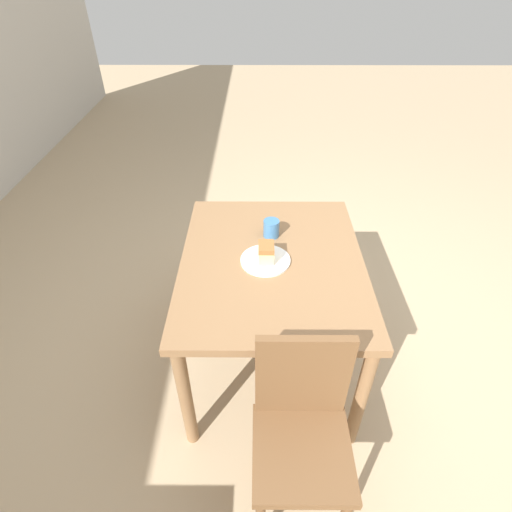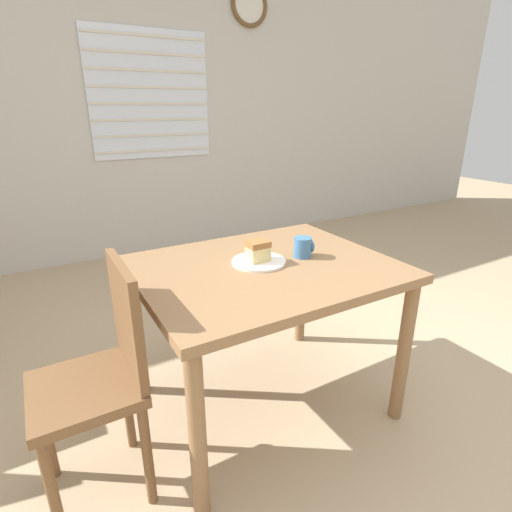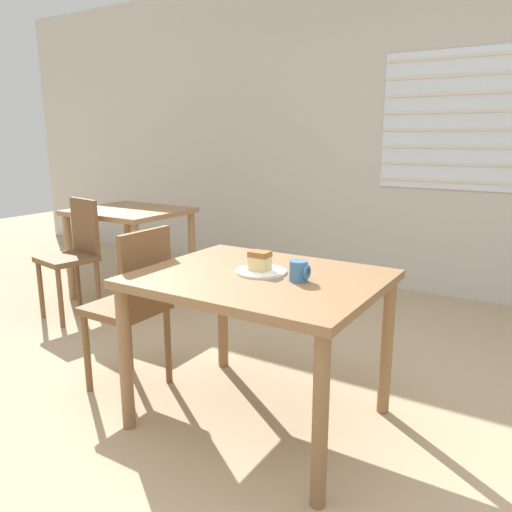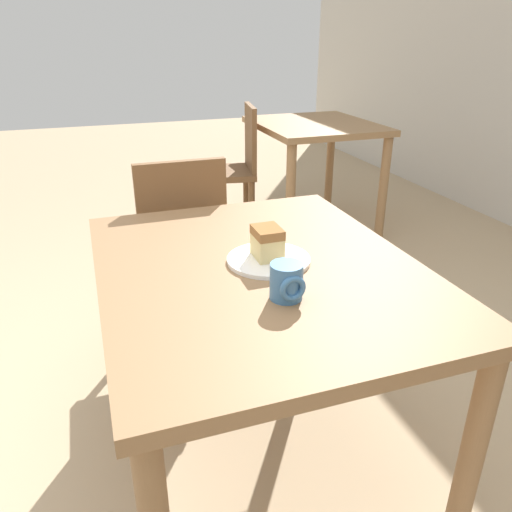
{
  "view_description": "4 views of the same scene",
  "coord_description": "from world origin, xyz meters",
  "px_view_note": "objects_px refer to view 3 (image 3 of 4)",
  "views": [
    {
      "loc": [
        -1.59,
        0.57,
        1.92
      ],
      "look_at": [
        -0.13,
        0.57,
        0.77
      ],
      "focal_mm": 28.0,
      "sensor_mm": 36.0,
      "label": 1
    },
    {
      "loc": [
        -0.94,
        -0.87,
        1.37
      ],
      "look_at": [
        -0.12,
        0.56,
        0.76
      ],
      "focal_mm": 28.0,
      "sensor_mm": 36.0,
      "label": 2
    },
    {
      "loc": [
        1.03,
        -1.37,
        1.35
      ],
      "look_at": [
        -0.14,
        0.52,
        0.81
      ],
      "focal_mm": 35.0,
      "sensor_mm": 36.0,
      "label": 3
    },
    {
      "loc": [
        1.08,
        0.08,
        1.33
      ],
      "look_at": [
        -0.13,
        0.5,
        0.75
      ],
      "focal_mm": 35.0,
      "sensor_mm": 36.0,
      "label": 4
    }
  ],
  "objects_px": {
    "coffee_mug": "(299,271)",
    "dining_table_near": "(260,295)",
    "dining_table_far": "(130,224)",
    "chair_far_corner": "(74,253)",
    "chair_near_window": "(133,303)",
    "plate": "(261,271)",
    "cake_slice": "(260,261)"
  },
  "relations": [
    {
      "from": "dining_table_near",
      "to": "plate",
      "type": "xyz_separation_m",
      "value": [
        -0.01,
        0.03,
        0.1
      ]
    },
    {
      "from": "chair_near_window",
      "to": "cake_slice",
      "type": "distance_m",
      "value": 0.77
    },
    {
      "from": "dining_table_far",
      "to": "chair_near_window",
      "type": "distance_m",
      "value": 1.69
    },
    {
      "from": "dining_table_far",
      "to": "cake_slice",
      "type": "xyz_separation_m",
      "value": [
        1.91,
        -1.05,
        0.16
      ]
    },
    {
      "from": "cake_slice",
      "to": "chair_far_corner",
      "type": "bearing_deg",
      "value": 165.91
    },
    {
      "from": "chair_far_corner",
      "to": "dining_table_near",
      "type": "bearing_deg",
      "value": -4.68
    },
    {
      "from": "dining_table_near",
      "to": "chair_near_window",
      "type": "relative_size",
      "value": 1.21
    },
    {
      "from": "dining_table_near",
      "to": "chair_near_window",
      "type": "xyz_separation_m",
      "value": [
        -0.72,
        -0.09,
        -0.14
      ]
    },
    {
      "from": "dining_table_far",
      "to": "chair_far_corner",
      "type": "relative_size",
      "value": 0.98
    },
    {
      "from": "chair_far_corner",
      "to": "plate",
      "type": "xyz_separation_m",
      "value": [
        1.94,
        -0.48,
        0.25
      ]
    },
    {
      "from": "chair_near_window",
      "to": "dining_table_far",
      "type": "bearing_deg",
      "value": -134.15
    },
    {
      "from": "dining_table_far",
      "to": "cake_slice",
      "type": "bearing_deg",
      "value": -28.75
    },
    {
      "from": "chair_near_window",
      "to": "coffee_mug",
      "type": "xyz_separation_m",
      "value": [
        0.92,
        0.09,
        0.28
      ]
    },
    {
      "from": "dining_table_far",
      "to": "chair_near_window",
      "type": "relative_size",
      "value": 0.98
    },
    {
      "from": "dining_table_near",
      "to": "plate",
      "type": "height_order",
      "value": "plate"
    },
    {
      "from": "chair_far_corner",
      "to": "cake_slice",
      "type": "bearing_deg",
      "value": -3.98
    },
    {
      "from": "dining_table_near",
      "to": "plate",
      "type": "relative_size",
      "value": 4.57
    },
    {
      "from": "dining_table_far",
      "to": "chair_far_corner",
      "type": "xyz_separation_m",
      "value": [
        -0.02,
        -0.56,
        -0.14
      ]
    },
    {
      "from": "chair_near_window",
      "to": "plate",
      "type": "xyz_separation_m",
      "value": [
        0.71,
        0.13,
        0.25
      ]
    },
    {
      "from": "dining_table_near",
      "to": "chair_far_corner",
      "type": "relative_size",
      "value": 1.21
    },
    {
      "from": "coffee_mug",
      "to": "dining_table_near",
      "type": "bearing_deg",
      "value": -179.86
    },
    {
      "from": "plate",
      "to": "coffee_mug",
      "type": "relative_size",
      "value": 2.6
    },
    {
      "from": "coffee_mug",
      "to": "cake_slice",
      "type": "bearing_deg",
      "value": 172.24
    },
    {
      "from": "cake_slice",
      "to": "dining_table_far",
      "type": "bearing_deg",
      "value": 151.25
    },
    {
      "from": "dining_table_far",
      "to": "cake_slice",
      "type": "height_order",
      "value": "cake_slice"
    },
    {
      "from": "dining_table_near",
      "to": "coffee_mug",
      "type": "bearing_deg",
      "value": 0.14
    },
    {
      "from": "dining_table_far",
      "to": "chair_near_window",
      "type": "bearing_deg",
      "value": -44.15
    },
    {
      "from": "dining_table_far",
      "to": "chair_far_corner",
      "type": "bearing_deg",
      "value": -92.51
    },
    {
      "from": "chair_near_window",
      "to": "cake_slice",
      "type": "xyz_separation_m",
      "value": [
        0.7,
        0.12,
        0.3
      ]
    },
    {
      "from": "cake_slice",
      "to": "coffee_mug",
      "type": "height_order",
      "value": "cake_slice"
    },
    {
      "from": "dining_table_far",
      "to": "chair_far_corner",
      "type": "distance_m",
      "value": 0.58
    },
    {
      "from": "chair_far_corner",
      "to": "cake_slice",
      "type": "height_order",
      "value": "chair_far_corner"
    }
  ]
}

